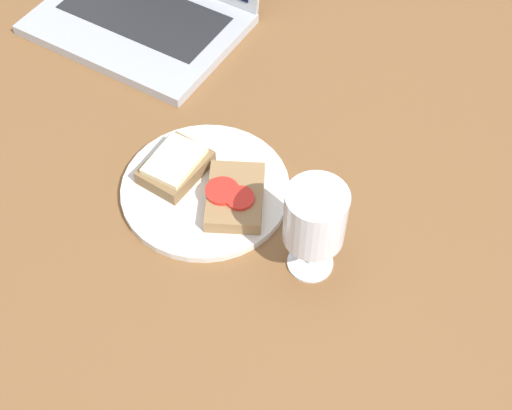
% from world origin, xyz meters
% --- Properties ---
extents(wooden_table, '(1.40, 1.40, 0.03)m').
position_xyz_m(wooden_table, '(0.00, 0.00, 0.01)').
color(wooden_table, brown).
rests_on(wooden_table, ground).
extents(plate, '(0.25, 0.25, 0.01)m').
position_xyz_m(plate, '(-0.04, -0.06, 0.04)').
color(plate, silver).
rests_on(plate, wooden_table).
extents(sandwich_with_tomato, '(0.12, 0.14, 0.03)m').
position_xyz_m(sandwich_with_tomato, '(0.01, -0.06, 0.05)').
color(sandwich_with_tomato, '#937047').
rests_on(sandwich_with_tomato, plate).
extents(sandwich_with_cheese, '(0.08, 0.10, 0.03)m').
position_xyz_m(sandwich_with_cheese, '(-0.09, -0.06, 0.06)').
color(sandwich_with_cheese, brown).
rests_on(sandwich_with_cheese, plate).
extents(wine_glass, '(0.08, 0.08, 0.15)m').
position_xyz_m(wine_glass, '(0.15, -0.09, 0.13)').
color(wine_glass, white).
rests_on(wine_glass, wooden_table).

